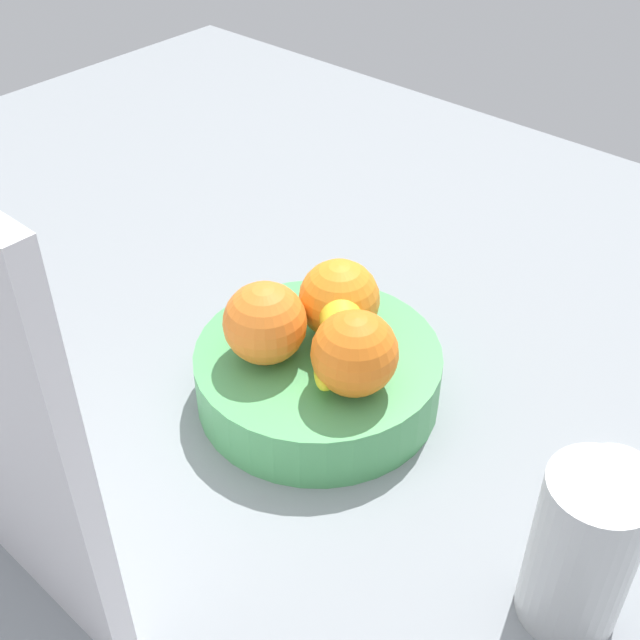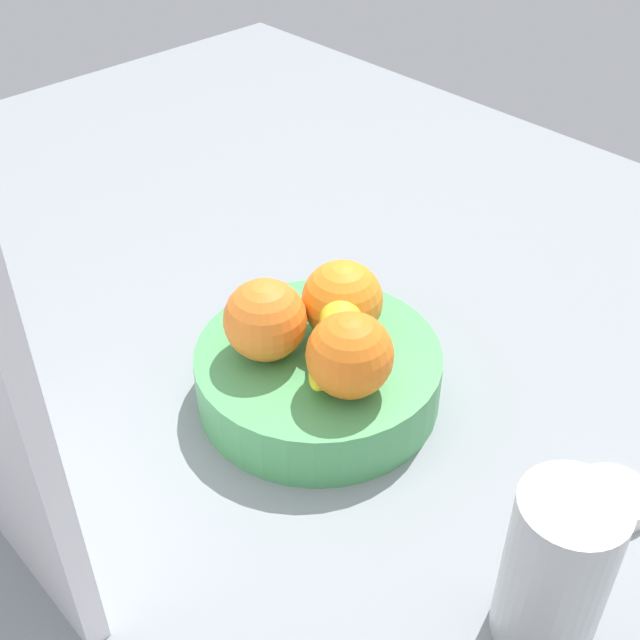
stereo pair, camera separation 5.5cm
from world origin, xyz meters
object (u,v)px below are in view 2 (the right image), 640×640
Objects in this scene: orange_front_right at (353,353)px; jar_lid at (613,498)px; banana_bunch at (342,324)px; fruit_bowl at (320,376)px; orange_front_left at (265,320)px; orange_center at (342,300)px; thermos_tumbler at (556,570)px.

orange_front_right reaches higher than jar_lid.
fruit_bowl is at bearing 62.62° from banana_bunch.
orange_front_left is at bearing 50.08° from banana_bunch.
orange_center is (6.13, -4.78, 0.00)cm from orange_front_right.
fruit_bowl reaches higher than jar_lid.
orange_center reaches higher than jar_lid.
thermos_tumbler reaches higher than orange_front_right.
orange_front_right is (-5.32, 1.08, 6.80)cm from fruit_bowl.
jar_lid is at bearing -161.42° from fruit_bowl.
fruit_bowl is at bearing 18.58° from jar_lid.
orange_front_right is at bearing 142.10° from orange_center.
orange_center is at bearing -110.88° from orange_front_left.
fruit_bowl is 6.36cm from banana_bunch.
orange_front_left is at bearing -2.91° from thermos_tumbler.
orange_front_right and orange_center have the same top height.
orange_center is 29.67cm from jar_lid.
orange_front_right is 25.51cm from jar_lid.
orange_front_left is at bearing 44.83° from fruit_bowl.
fruit_bowl is 28.54cm from jar_lid.
orange_front_right is 1.00× the size of orange_center.
orange_center is (0.82, -3.69, 6.80)cm from fruit_bowl.
jar_lid is at bearing -157.54° from orange_front_left.
orange_front_right is at bearing 145.53° from banana_bunch.
thermos_tumbler is (-24.22, 4.16, -2.52)cm from orange_front_right.
orange_front_right is 7.77cm from orange_center.
thermos_tumbler reaches higher than jar_lid.
thermos_tumbler is (-28.56, 7.14, -1.71)cm from banana_bunch.
orange_front_right is 24.71cm from thermos_tumbler.
orange_front_left and orange_front_right have the same top height.
banana_bunch reaches higher than jar_lid.
orange_front_left reaches higher than fruit_bowl.
orange_front_left is 33.27cm from thermos_tumbler.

